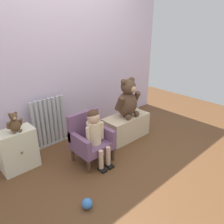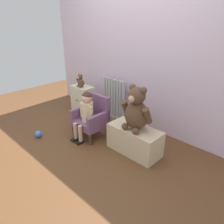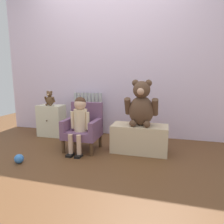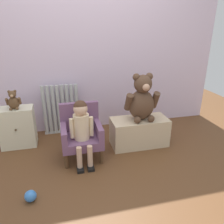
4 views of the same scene
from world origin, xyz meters
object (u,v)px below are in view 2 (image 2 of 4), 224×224
(radiator, at_px, (114,99))
(large_teddy_bear, at_px, (136,111))
(small_dresser, at_px, (83,100))
(child_armchair, at_px, (92,117))
(child_figure, at_px, (86,109))
(toy_ball, at_px, (38,134))
(small_teddy_bear, at_px, (81,81))
(low_bench, at_px, (134,140))

(radiator, bearing_deg, large_teddy_bear, -31.66)
(small_dresser, bearing_deg, large_teddy_bear, -12.76)
(child_armchair, distance_m, child_figure, 0.19)
(child_figure, bearing_deg, large_teddy_bear, 14.07)
(radiator, xyz_separation_m, toy_ball, (-0.31, -1.28, -0.29))
(small_teddy_bear, xyz_separation_m, toy_ball, (0.21, -1.00, -0.55))
(child_figure, relative_size, toy_ball, 6.92)
(small_teddy_bear, bearing_deg, large_teddy_bear, -11.67)
(small_dresser, xyz_separation_m, toy_ball, (0.22, -1.03, -0.20))
(low_bench, xyz_separation_m, large_teddy_bear, (0.01, -0.00, 0.42))
(child_armchair, bearing_deg, child_figure, -90.00)
(radiator, xyz_separation_m, child_armchair, (0.20, -0.66, -0.05))
(child_armchair, bearing_deg, large_teddy_bear, 6.11)
(child_armchair, bearing_deg, toy_ball, -129.82)
(small_teddy_bear, height_order, toy_ball, small_teddy_bear)
(radiator, distance_m, child_armchair, 0.69)
(child_figure, distance_m, large_teddy_bear, 0.78)
(child_armchair, height_order, low_bench, child_armchair)
(low_bench, bearing_deg, small_teddy_bear, 168.41)
(low_bench, relative_size, toy_ball, 6.89)
(low_bench, bearing_deg, large_teddy_bear, -20.93)
(child_figure, distance_m, toy_ball, 0.83)
(small_dresser, bearing_deg, small_teddy_bear, -71.72)
(child_figure, height_order, large_teddy_bear, large_teddy_bear)
(child_armchair, distance_m, small_teddy_bear, 0.88)
(radiator, bearing_deg, low_bench, -31.79)
(radiator, distance_m, child_figure, 0.80)
(child_armchair, relative_size, toy_ball, 6.01)
(child_armchair, relative_size, child_figure, 0.87)
(small_teddy_bear, bearing_deg, low_bench, -11.59)
(low_bench, relative_size, small_teddy_bear, 3.04)
(child_figure, height_order, low_bench, child_figure)
(low_bench, xyz_separation_m, small_teddy_bear, (-1.46, 0.30, 0.43))
(child_armchair, height_order, large_teddy_bear, large_teddy_bear)
(small_dresser, xyz_separation_m, child_figure, (0.74, -0.52, 0.20))
(toy_ball, bearing_deg, child_figure, 44.79)
(large_teddy_bear, bearing_deg, low_bench, 159.07)
(child_armchair, bearing_deg, small_teddy_bear, 152.24)
(child_armchair, height_order, small_teddy_bear, small_teddy_bear)
(small_dresser, bearing_deg, child_armchair, -29.31)
(small_dresser, relative_size, toy_ball, 4.95)
(small_dresser, height_order, child_figure, child_figure)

